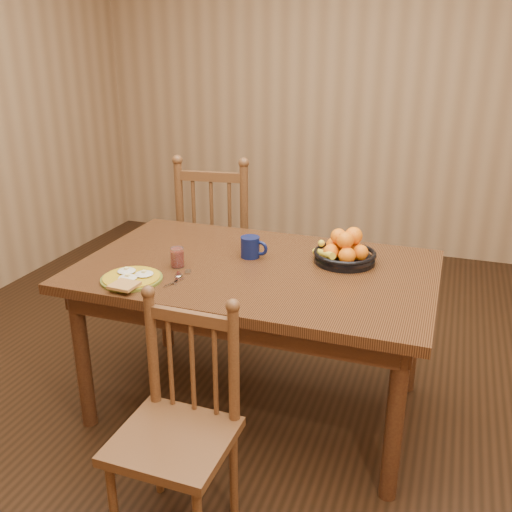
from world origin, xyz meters
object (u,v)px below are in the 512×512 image
(dining_table, at_px, (256,283))
(coffee_mug, at_px, (251,247))
(chair_near, at_px, (178,430))
(chair_far, at_px, (220,242))
(fruit_bowl, at_px, (344,251))
(breakfast_plate, at_px, (131,278))

(dining_table, relative_size, coffee_mug, 11.97)
(dining_table, xyz_separation_m, chair_near, (-0.01, -0.80, -0.24))
(chair_far, bearing_deg, coffee_mug, 115.12)
(chair_near, relative_size, coffee_mug, 6.56)
(chair_far, height_order, coffee_mug, chair_far)
(chair_far, relative_size, fruit_bowl, 3.67)
(chair_far, bearing_deg, dining_table, 114.85)
(coffee_mug, bearing_deg, breakfast_plate, -131.50)
(chair_far, distance_m, coffee_mug, 0.94)
(chair_far, xyz_separation_m, chair_near, (0.53, -1.65, -0.09))
(breakfast_plate, xyz_separation_m, coffee_mug, (0.39, 0.44, 0.04))
(dining_table, xyz_separation_m, fruit_bowl, (0.37, 0.18, 0.14))
(breakfast_plate, bearing_deg, chair_near, -46.73)
(dining_table, distance_m, coffee_mug, 0.18)
(breakfast_plate, bearing_deg, dining_table, 36.77)
(coffee_mug, distance_m, fruit_bowl, 0.44)
(dining_table, relative_size, breakfast_plate, 5.51)
(fruit_bowl, bearing_deg, chair_far, 143.70)
(dining_table, distance_m, fruit_bowl, 0.43)
(dining_table, bearing_deg, coffee_mug, 120.51)
(chair_near, relative_size, breakfast_plate, 3.02)
(fruit_bowl, bearing_deg, breakfast_plate, -147.54)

